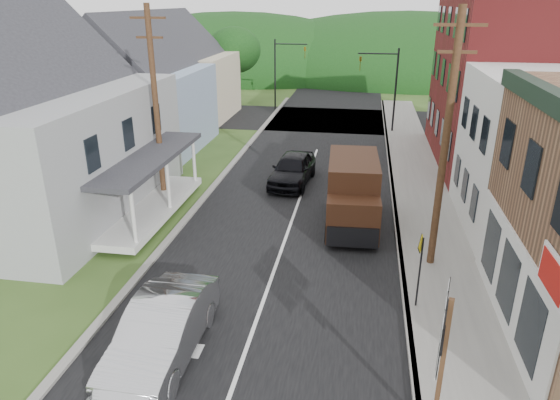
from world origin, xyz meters
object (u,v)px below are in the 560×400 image
at_px(route_sign_cluster, 442,348).
at_px(dark_sedan, 293,169).
at_px(delivery_van, 353,194).
at_px(silver_sedan, 162,332).
at_px(warning_sign, 420,260).

bearing_deg(route_sign_cluster, dark_sedan, 120.73).
distance_m(dark_sedan, route_sign_cluster, 16.84).
bearing_deg(delivery_van, route_sign_cluster, -81.61).
bearing_deg(dark_sedan, silver_sedan, -90.89).
xyz_separation_m(route_sign_cluster, warning_sign, (0.06, 4.98, -0.62)).
bearing_deg(dark_sedan, route_sign_cluster, -66.17).
relative_size(delivery_van, warning_sign, 2.08).
relative_size(dark_sedan, delivery_van, 0.90).
relative_size(silver_sedan, dark_sedan, 1.06).
height_order(silver_sedan, warning_sign, warning_sign).
bearing_deg(delivery_van, dark_sedan, 121.70).
bearing_deg(delivery_van, silver_sedan, -118.96).
height_order(route_sign_cluster, warning_sign, route_sign_cluster).
bearing_deg(dark_sedan, delivery_van, -50.71).
xyz_separation_m(silver_sedan, delivery_van, (4.73, 9.57, 0.63)).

